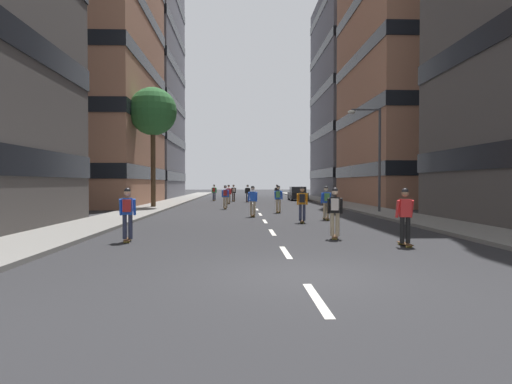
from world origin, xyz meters
TOP-DOWN VIEW (x-y plane):
  - ground_plane at (0.00, 30.37)m, footprint 182.21×182.21m
  - sidewalk_left at (-7.83, 34.16)m, footprint 2.85×83.51m
  - sidewalk_right at (7.83, 34.16)m, footprint 2.85×83.51m
  - lane_markings at (0.00, 33.00)m, footprint 0.16×72.20m
  - building_left_far at (-15.70, 48.23)m, footprint 13.01×16.60m
  - building_right_mid at (15.70, 30.39)m, footprint 13.01×16.39m
  - building_right_far at (15.70, 48.23)m, footprint 13.01×16.24m
  - parked_car_near at (5.21, 39.88)m, footprint 1.82×4.40m
  - street_tree_near at (-7.83, 24.73)m, footprint 3.62×3.62m
  - streetlamp_right at (7.18, 18.36)m, footprint 2.13×0.30m
  - skater_0 at (1.77, 12.15)m, footprint 0.56×0.92m
  - skater_1 at (-0.52, 15.99)m, footprint 0.54×0.91m
  - skater_2 at (-0.45, 35.52)m, footprint 0.56×0.92m
  - skater_3 at (-4.02, 38.95)m, footprint 0.55×0.92m
  - skater_4 at (3.26, 13.75)m, footprint 0.54×0.91m
  - skater_5 at (-4.96, 5.38)m, footprint 0.56×0.92m
  - skater_6 at (2.69, 37.37)m, footprint 0.54×0.91m
  - skater_7 at (-2.33, 23.59)m, footprint 0.53×0.90m
  - skater_8 at (1.23, 19.25)m, footprint 0.57×0.92m
  - skater_9 at (-1.88, 37.36)m, footprint 0.57×0.92m
  - skater_10 at (3.78, 4.07)m, footprint 0.53×0.90m
  - skater_11 at (2.02, 5.94)m, footprint 0.57×0.92m
  - skater_12 at (-2.27, 31.83)m, footprint 0.55×0.91m

SIDE VIEW (x-z plane):
  - ground_plane at x=0.00m, z-range 0.00..0.00m
  - lane_markings at x=0.00m, z-range 0.00..0.01m
  - sidewalk_left at x=-7.83m, z-range 0.00..0.14m
  - sidewalk_right at x=7.83m, z-range 0.00..0.14m
  - parked_car_near at x=5.21m, z-range -0.06..1.46m
  - skater_1 at x=-0.52m, z-range 0.10..1.87m
  - skater_2 at x=-0.45m, z-range 0.10..1.87m
  - skater_6 at x=2.69m, z-range 0.10..1.87m
  - skater_10 at x=3.78m, z-range 0.10..1.87m
  - skater_12 at x=-2.27m, z-range 0.10..1.87m
  - skater_0 at x=1.77m, z-range 0.13..1.90m
  - skater_3 at x=-4.02m, z-range 0.13..1.90m
  - skater_4 at x=3.26m, z-range 0.13..1.90m
  - skater_5 at x=-4.96m, z-range 0.13..1.90m
  - skater_7 at x=-2.33m, z-range 0.13..1.90m
  - skater_8 at x=1.23m, z-range 0.13..1.90m
  - skater_9 at x=-1.88m, z-range 0.13..1.90m
  - skater_11 at x=2.02m, z-range 0.13..1.90m
  - streetlamp_right at x=7.18m, z-range 0.89..7.39m
  - street_tree_near at x=-7.83m, z-range 2.78..11.82m
  - building_right_far at x=15.70m, z-range 0.09..26.38m
  - building_right_mid at x=15.70m, z-range 0.09..35.31m
  - building_left_far at x=-15.70m, z-range 0.09..36.70m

